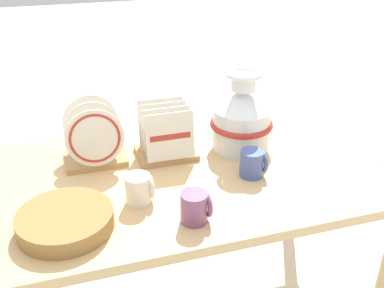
{
  "coord_description": "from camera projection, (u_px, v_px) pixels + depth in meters",
  "views": [
    {
      "loc": [
        -0.4,
        -1.32,
        1.45
      ],
      "look_at": [
        0.0,
        0.0,
        0.73
      ],
      "focal_mm": 42.0,
      "sensor_mm": 36.0,
      "label": 1
    }
  ],
  "objects": [
    {
      "name": "mug_plum_glaze",
      "position": [
        196.0,
        207.0,
        1.33
      ],
      "size": [
        0.09,
        0.08,
        0.1
      ],
      "color": "#7A4770",
      "rests_on": "display_table"
    },
    {
      "name": "dish_rack_square_plates",
      "position": [
        166.0,
        140.0,
        1.68
      ],
      "size": [
        0.22,
        0.18,
        0.2
      ],
      "color": "tan",
      "rests_on": "display_table"
    },
    {
      "name": "ceramic_vase",
      "position": [
        242.0,
        117.0,
        1.71
      ],
      "size": [
        0.24,
        0.24,
        0.31
      ],
      "color": "silver",
      "rests_on": "display_table"
    },
    {
      "name": "wicker_charger_stack",
      "position": [
        65.0,
        221.0,
        1.31
      ],
      "size": [
        0.28,
        0.28,
        0.05
      ],
      "color": "olive",
      "rests_on": "display_table"
    },
    {
      "name": "dish_rack_round_plates",
      "position": [
        94.0,
        143.0,
        1.63
      ],
      "size": [
        0.22,
        0.18,
        0.23
      ],
      "color": "tan",
      "rests_on": "display_table"
    },
    {
      "name": "mug_cobalt_glaze",
      "position": [
        253.0,
        163.0,
        1.56
      ],
      "size": [
        0.09,
        0.08,
        0.1
      ],
      "color": "#42569E",
      "rests_on": "display_table"
    },
    {
      "name": "display_table",
      "position": [
        192.0,
        187.0,
        1.64
      ],
      "size": [
        1.36,
        0.81,
        0.62
      ],
      "color": "tan",
      "rests_on": "ground_plane"
    },
    {
      "name": "mug_cream_glaze",
      "position": [
        139.0,
        189.0,
        1.42
      ],
      "size": [
        0.09,
        0.08,
        0.1
      ],
      "color": "silver",
      "rests_on": "display_table"
    }
  ]
}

